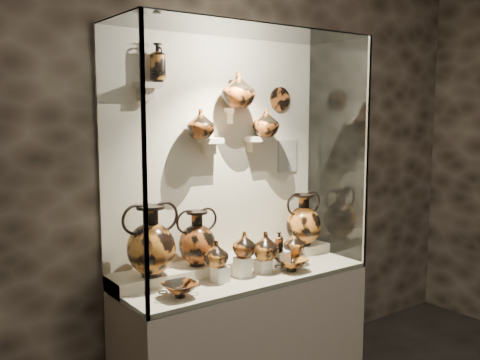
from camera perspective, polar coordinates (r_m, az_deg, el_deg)
name	(u,v)px	position (r m, az deg, el deg)	size (l,w,h in m)	color
wall_back	(216,154)	(3.69, -2.54, 2.77)	(5.00, 0.02, 3.20)	#2D241C
plinth	(244,336)	(3.73, 0.40, -16.27)	(1.70, 0.60, 0.80)	beige
front_tier	(244,276)	(3.58, 0.40, -10.18)	(1.68, 0.58, 0.03)	#C1B195
rear_tier	(229,265)	(3.71, -1.22, -9.00)	(1.70, 0.25, 0.10)	#C1B195
back_panel	(217,154)	(3.69, -2.49, 2.76)	(1.70, 0.03, 1.60)	beige
glass_front	(273,161)	(3.20, 3.57, 2.07)	(1.70, 0.01, 1.60)	white
glass_left	(120,165)	(3.01, -12.67, 1.57)	(0.01, 0.60, 1.60)	white
glass_right	(336,152)	(3.99, 10.25, 3.00)	(0.01, 0.60, 1.60)	white
glass_top	(244,30)	(3.46, 0.43, 15.70)	(1.70, 0.60, 0.01)	white
frame_post_left	(145,169)	(2.75, -10.14, 1.11)	(0.02, 0.02, 1.60)	gray
frame_post_right	(367,154)	(3.79, 13.36, 2.70)	(0.02, 0.02, 1.60)	gray
pedestal_a	(220,274)	(3.40, -2.11, -9.98)	(0.09, 0.09, 0.10)	silver
pedestal_b	(242,267)	(3.49, 0.23, -9.27)	(0.09, 0.09, 0.13)	silver
pedestal_c	(263,266)	(3.60, 2.44, -9.11)	(0.09, 0.09, 0.09)	silver
pedestal_d	(281,260)	(3.69, 4.41, -8.46)	(0.09, 0.09, 0.12)	silver
pedestal_e	(296,259)	(3.79, 6.04, -8.39)	(0.09, 0.09, 0.08)	silver
bracket_ul	(148,85)	(3.34, -9.82, 9.92)	(0.14, 0.12, 0.04)	beige
bracket_ca	(210,141)	(3.56, -3.18, 4.21)	(0.14, 0.12, 0.04)	beige
bracket_cb	(235,110)	(3.67, -0.56, 7.44)	(0.10, 0.12, 0.04)	beige
bracket_cc	(256,139)	(3.78, 1.67, 4.40)	(0.14, 0.12, 0.04)	beige
amphora_left	(151,240)	(3.29, -9.44, -6.38)	(0.35, 0.35, 0.44)	#C06D24
amphora_mid	(197,238)	(3.48, -4.62, -6.17)	(0.29, 0.29, 0.36)	#95461A
amphora_right	(303,219)	(4.02, 6.76, -4.19)	(0.31, 0.31, 0.39)	#C06D24
jug_a	(216,254)	(3.37, -2.58, -7.85)	(0.16, 0.16, 0.16)	#C06D24
jug_b	(244,244)	(3.47, 0.44, -6.86)	(0.16, 0.16, 0.16)	#95461A
jug_c	(265,246)	(3.55, 2.71, -7.01)	(0.18, 0.18, 0.19)	#C06D24
jug_e	(294,243)	(3.74, 5.77, -6.66)	(0.15, 0.15, 0.16)	#C06D24
lekythos_small	(279,241)	(3.62, 4.16, -6.51)	(0.07, 0.07, 0.15)	#95461A
kylix_left	(180,288)	(3.15, -6.45, -11.42)	(0.26, 0.22, 0.10)	#95461A
kylix_right	(291,263)	(3.63, 5.50, -8.85)	(0.27, 0.22, 0.11)	#C06D24
lekythos_tall	(158,60)	(3.38, -8.78, 12.50)	(0.11, 0.11, 0.27)	#C06D24
ovoid_vase_a	(201,124)	(3.47, -4.22, 5.98)	(0.18, 0.18, 0.19)	#95461A
ovoid_vase_b	(238,90)	(3.61, -0.20, 9.59)	(0.23, 0.23, 0.24)	#95461A
ovoid_vase_c	(266,122)	(3.78, 2.75, 6.16)	(0.19, 0.19, 0.20)	#95461A
wall_plate	(280,99)	(3.98, 4.26, 8.59)	(0.18, 0.18, 0.02)	brown
info_placard	(287,156)	(4.05, 5.04, 2.55)	(0.18, 0.01, 0.24)	beige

